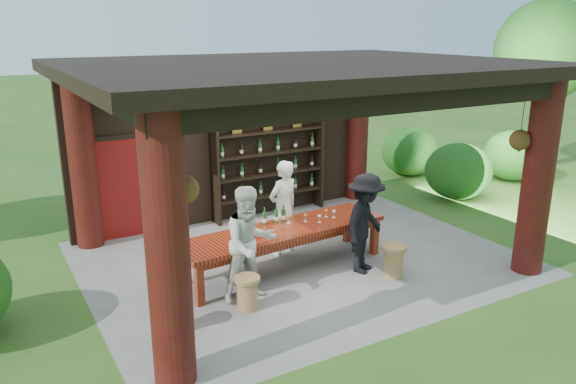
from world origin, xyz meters
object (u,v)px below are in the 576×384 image
guest_man (365,223)px  wine_shelf (269,164)px  guest_woman (250,244)px  napkin_basket (243,237)px  host (283,208)px  stool_near_left (247,292)px  stool_far_left (173,314)px  stool_near_right (393,260)px  tasting_table (283,235)px

guest_man → wine_shelf: bearing=59.3°
guest_woman → napkin_basket: bearing=75.4°
host → guest_woman: (-1.32, -1.31, 0.02)m
wine_shelf → host: size_ratio=1.48×
guest_woman → wine_shelf: bearing=57.0°
wine_shelf → stool_near_left: bearing=-122.4°
wine_shelf → stool_far_left: bearing=-132.9°
stool_far_left → napkin_basket: (1.48, 0.85, 0.56)m
guest_woman → stool_near_left: bearing=-125.1°
guest_man → stool_near_right: bearing=-87.1°
stool_near_left → stool_near_right: stool_near_right is taller
host → guest_man: (0.82, -1.37, -0.02)m
stool_near_right → napkin_basket: (-2.29, 0.99, 0.52)m
tasting_table → napkin_basket: napkin_basket is taller
stool_near_right → guest_man: guest_man is taller
tasting_table → guest_woman: (-0.96, -0.69, 0.26)m
guest_woman → napkin_basket: guest_woman is taller
stool_near_right → stool_near_left: bearing=175.6°
stool_near_left → stool_far_left: (-1.16, -0.07, -0.01)m
stool_near_left → stool_far_left: stool_near_left is taller
wine_shelf → guest_man: size_ratio=1.51×
stool_far_left → stool_near_left: bearing=3.3°
tasting_table → stool_near_right: bearing=-39.1°
wine_shelf → stool_far_left: wine_shelf is taller
stool_far_left → guest_man: guest_man is taller
stool_near_right → napkin_basket: 2.55m
stool_near_left → guest_man: 2.41m
stool_near_left → guest_man: bearing=5.6°
tasting_table → stool_far_left: tasting_table is taller
host → napkin_basket: (-1.19, -0.81, -0.06)m
tasting_table → stool_near_left: 1.56m
stool_near_left → host: host is taller
host → guest_woman: guest_woman is taller
stool_near_right → stool_far_left: size_ratio=1.14×
guest_man → stool_far_left: bearing=154.5°
guest_man → napkin_basket: 2.09m
wine_shelf → guest_man: bearing=-90.3°
stool_near_left → stool_near_right: size_ratio=0.93×
wine_shelf → host: wine_shelf is taller
tasting_table → stool_near_left: tasting_table is taller
wine_shelf → tasting_table: 3.02m
tasting_table → host: 0.75m
host → stool_near_left: bearing=33.1°
stool_near_right → host: 2.19m
tasting_table → napkin_basket: bearing=-166.9°
host → guest_man: bearing=107.3°
wine_shelf → napkin_basket: size_ratio=10.03×
guest_woman → stool_near_right: bearing=-12.3°
tasting_table → napkin_basket: 0.88m
wine_shelf → guest_man: (-0.02, -3.47, -0.29)m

